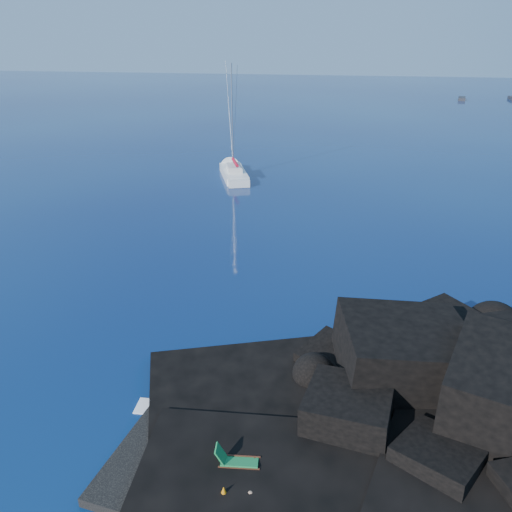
{
  "coord_description": "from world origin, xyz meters",
  "views": [
    {
      "loc": [
        7.67,
        -11.79,
        13.44
      ],
      "look_at": [
        2.27,
        13.82,
        2.0
      ],
      "focal_mm": 35.0,
      "sensor_mm": 36.0,
      "label": 1
    }
  ],
  "objects_px": {
    "sailboat": "(234,177)",
    "marker_cone": "(224,493)",
    "deck_chair": "(239,458)",
    "distant_boat_a": "(462,100)",
    "sunbather": "(234,493)"
  },
  "relations": [
    {
      "from": "sailboat",
      "to": "deck_chair",
      "type": "relative_size",
      "value": 8.09
    },
    {
      "from": "marker_cone",
      "to": "distant_boat_a",
      "type": "height_order",
      "value": "marker_cone"
    },
    {
      "from": "deck_chair",
      "to": "sunbather",
      "type": "distance_m",
      "value": 1.17
    },
    {
      "from": "sailboat",
      "to": "marker_cone",
      "type": "distance_m",
      "value": 40.42
    },
    {
      "from": "sailboat",
      "to": "marker_cone",
      "type": "xyz_separation_m",
      "value": [
        9.65,
        -39.24,
        0.61
      ]
    },
    {
      "from": "sunbather",
      "to": "marker_cone",
      "type": "height_order",
      "value": "marker_cone"
    },
    {
      "from": "sailboat",
      "to": "sunbather",
      "type": "xyz_separation_m",
      "value": [
        9.95,
        -39.1,
        0.53
      ]
    },
    {
      "from": "sunbather",
      "to": "distant_boat_a",
      "type": "xyz_separation_m",
      "value": [
        25.39,
        119.98,
        -0.53
      ]
    },
    {
      "from": "deck_chair",
      "to": "marker_cone",
      "type": "height_order",
      "value": "deck_chair"
    },
    {
      "from": "distant_boat_a",
      "to": "marker_cone",
      "type": "bearing_deg",
      "value": -93.46
    },
    {
      "from": "deck_chair",
      "to": "marker_cone",
      "type": "distance_m",
      "value": 1.29
    },
    {
      "from": "deck_chair",
      "to": "distant_boat_a",
      "type": "distance_m",
      "value": 121.57
    },
    {
      "from": "marker_cone",
      "to": "sunbather",
      "type": "bearing_deg",
      "value": 24.98
    },
    {
      "from": "sailboat",
      "to": "marker_cone",
      "type": "bearing_deg",
      "value": -97.88
    },
    {
      "from": "deck_chair",
      "to": "sunbather",
      "type": "xyz_separation_m",
      "value": [
        0.11,
        -1.12,
        -0.31
      ]
    }
  ]
}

